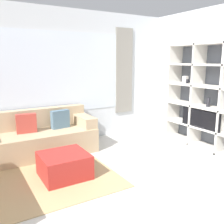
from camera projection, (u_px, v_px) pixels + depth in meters
ground_plane at (150, 221)px, 2.69m from camera, size 16.00×16.00×0.00m
wall_back at (55, 78)px, 4.97m from camera, size 6.43×0.11×2.70m
wall_right at (208, 78)px, 5.00m from camera, size 0.07×4.20×2.70m
area_rug at (12, 184)px, 3.47m from camera, size 2.87×1.85×0.01m
shelving_unit at (212, 98)px, 4.73m from camera, size 0.40×1.96×2.02m
couch_main at (36, 138)px, 4.52m from camera, size 2.09×0.82×0.80m
ottoman at (64, 165)px, 3.67m from camera, size 0.67×0.64×0.36m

